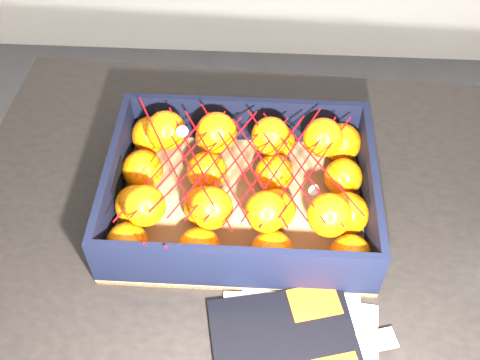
{
  "coord_description": "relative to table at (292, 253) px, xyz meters",
  "views": [
    {
      "loc": [
        0.18,
        -0.29,
        1.54
      ],
      "look_at": [
        0.15,
        0.28,
        0.86
      ],
      "focal_mm": 41.95,
      "sensor_mm": 36.0,
      "label": 1
    }
  ],
  "objects": [
    {
      "name": "clementine_heap",
      "position": [
        -0.1,
        0.03,
        0.16
      ],
      "size": [
        0.42,
        0.31,
        0.13
      ],
      "color": "#E46104",
      "rests_on": "produce_crate"
    },
    {
      "name": "table",
      "position": [
        0.0,
        0.0,
        0.0
      ],
      "size": [
        1.24,
        0.85,
        0.75
      ],
      "color": "black",
      "rests_on": "ground"
    },
    {
      "name": "room_shell",
      "position": [
        -0.24,
        -0.28,
        0.6
      ],
      "size": [
        3.54,
        3.54,
        2.5
      ],
      "color": "beige",
      "rests_on": "ground"
    },
    {
      "name": "mesh_net",
      "position": [
        -0.1,
        0.02,
        0.22
      ],
      "size": [
        0.37,
        0.29,
        0.11
      ],
      "color": "#B6060A",
      "rests_on": "clementine_heap"
    },
    {
      "name": "produce_crate",
      "position": [
        -0.1,
        0.03,
        0.13
      ],
      "size": [
        0.44,
        0.33,
        0.11
      ],
      "color": "olive",
      "rests_on": "table"
    }
  ]
}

